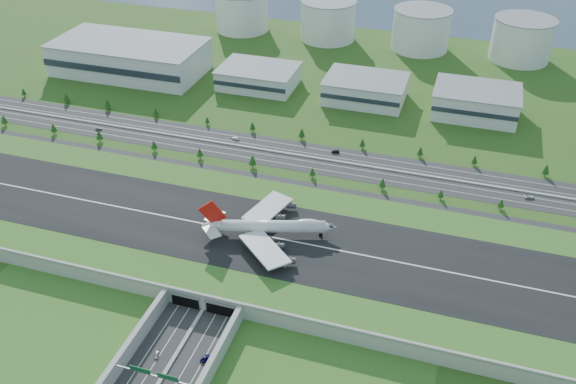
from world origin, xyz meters
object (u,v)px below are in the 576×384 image
(car_2, at_px, (205,358))
(car_4, at_px, (99,129))
(fuel_tank_a, at_px, (242,12))
(car_5, at_px, (335,152))
(boeing_747, at_px, (269,226))
(car_7, at_px, (235,138))
(car_6, at_px, (529,197))
(car_0, at_px, (157,355))

(car_2, relative_size, car_4, 1.06)
(fuel_tank_a, distance_m, car_5, 249.98)
(car_4, bearing_deg, boeing_747, -136.36)
(car_5, bearing_deg, boeing_747, -27.06)
(boeing_747, distance_m, car_2, 78.35)
(car_7, bearing_deg, boeing_747, 40.97)
(car_5, height_order, car_6, car_5)
(boeing_747, distance_m, car_4, 176.93)
(fuel_tank_a, relative_size, car_2, 10.25)
(car_7, bearing_deg, car_2, 28.60)
(car_5, xyz_separation_m, car_7, (-68.44, -2.87, -0.04))
(fuel_tank_a, xyz_separation_m, car_6, (262.11, -221.00, -16.60))
(car_5, bearing_deg, car_2, -25.49)
(car_6, xyz_separation_m, car_7, (-187.42, 13.84, 0.02))
(car_6, bearing_deg, car_7, 69.01)
(car_4, relative_size, car_5, 0.90)
(car_0, distance_m, car_2, 20.50)
(car_2, bearing_deg, car_6, -110.35)
(car_4, relative_size, car_6, 0.83)
(car_2, xyz_separation_m, car_7, (-57.97, 179.03, 0.12))
(fuel_tank_a, height_order, car_7, fuel_tank_a)
(boeing_747, height_order, car_2, boeing_747)
(boeing_747, xyz_separation_m, car_5, (8.90, 104.70, -13.09))
(car_4, bearing_deg, car_2, -154.14)
(car_0, bearing_deg, boeing_747, 57.61)
(car_4, bearing_deg, car_7, -97.65)
(car_6, relative_size, car_7, 1.01)
(boeing_747, relative_size, car_0, 16.07)
(boeing_747, bearing_deg, car_5, 68.54)
(car_2, height_order, car_7, car_7)
(fuel_tank_a, bearing_deg, car_4, -95.11)
(car_7, bearing_deg, fuel_tank_a, -149.51)
(fuel_tank_a, height_order, car_5, fuel_tank_a)
(fuel_tank_a, relative_size, car_7, 9.07)
(car_0, distance_m, car_5, 188.95)
(car_2, distance_m, car_5, 182.20)
(boeing_747, bearing_deg, car_4, 134.29)
(fuel_tank_a, height_order, car_4, fuel_tank_a)
(boeing_747, distance_m, car_7, 118.68)
(car_0, relative_size, car_4, 0.91)
(car_7, bearing_deg, car_5, 103.06)
(car_0, distance_m, car_4, 213.73)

